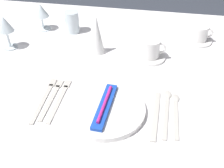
{
  "coord_description": "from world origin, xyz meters",
  "views": [
    {
      "loc": [
        0.13,
        -0.9,
        1.36
      ],
      "look_at": [
        0.0,
        -0.15,
        0.76
      ],
      "focal_mm": 44.06,
      "sensor_mm": 36.0,
      "label": 1
    }
  ],
  "objects_px": {
    "dinner_plate": "(105,110)",
    "wine_glass_left": "(41,12)",
    "wine_glass_centre": "(5,26)",
    "fork_inner": "(52,97)",
    "napkin_folded": "(97,35)",
    "drink_tumbler": "(72,23)",
    "fork_outer": "(60,98)",
    "spoon_soup": "(167,107)",
    "toothbrush_package": "(105,106)",
    "fork_salad": "(45,98)",
    "dinner_knife": "(155,116)",
    "spoon_dessert": "(176,110)",
    "coffee_cup_right": "(199,33)",
    "coffee_cup_left": "(150,48)"
  },
  "relations": [
    {
      "from": "dinner_plate",
      "to": "wine_glass_left",
      "type": "xyz_separation_m",
      "value": [
        -0.41,
        0.51,
        0.08
      ]
    },
    {
      "from": "wine_glass_centre",
      "to": "fork_inner",
      "type": "bearing_deg",
      "value": -44.28
    },
    {
      "from": "dinner_plate",
      "to": "napkin_folded",
      "type": "distance_m",
      "value": 0.37
    },
    {
      "from": "drink_tumbler",
      "to": "napkin_folded",
      "type": "height_order",
      "value": "napkin_folded"
    },
    {
      "from": "wine_glass_left",
      "to": "fork_outer",
      "type": "bearing_deg",
      "value": -62.98
    },
    {
      "from": "spoon_soup",
      "to": "dinner_plate",
      "type": "bearing_deg",
      "value": -165.0
    },
    {
      "from": "toothbrush_package",
      "to": "napkin_folded",
      "type": "bearing_deg",
      "value": 106.64
    },
    {
      "from": "napkin_folded",
      "to": "toothbrush_package",
      "type": "bearing_deg",
      "value": -73.36
    },
    {
      "from": "fork_salad",
      "to": "spoon_soup",
      "type": "xyz_separation_m",
      "value": [
        0.41,
        0.02,
        0.0
      ]
    },
    {
      "from": "fork_outer",
      "to": "wine_glass_centre",
      "type": "height_order",
      "value": "wine_glass_centre"
    },
    {
      "from": "dinner_knife",
      "to": "wine_glass_left",
      "type": "height_order",
      "value": "wine_glass_left"
    },
    {
      "from": "spoon_dessert",
      "to": "coffee_cup_right",
      "type": "xyz_separation_m",
      "value": [
        0.1,
        0.47,
        0.04
      ]
    },
    {
      "from": "coffee_cup_right",
      "to": "napkin_folded",
      "type": "distance_m",
      "value": 0.46
    },
    {
      "from": "wine_glass_left",
      "to": "toothbrush_package",
      "type": "bearing_deg",
      "value": -51.43
    },
    {
      "from": "napkin_folded",
      "to": "spoon_dessert",
      "type": "bearing_deg",
      "value": -42.81
    },
    {
      "from": "spoon_soup",
      "to": "fork_outer",
      "type": "bearing_deg",
      "value": -177.03
    },
    {
      "from": "coffee_cup_right",
      "to": "wine_glass_left",
      "type": "bearing_deg",
      "value": -179.21
    },
    {
      "from": "spoon_soup",
      "to": "coffee_cup_right",
      "type": "distance_m",
      "value": 0.49
    },
    {
      "from": "toothbrush_package",
      "to": "wine_glass_centre",
      "type": "height_order",
      "value": "wine_glass_centre"
    },
    {
      "from": "wine_glass_centre",
      "to": "spoon_soup",
      "type": "bearing_deg",
      "value": -21.53
    },
    {
      "from": "spoon_dessert",
      "to": "coffee_cup_left",
      "type": "height_order",
      "value": "coffee_cup_left"
    },
    {
      "from": "wine_glass_left",
      "to": "drink_tumbler",
      "type": "distance_m",
      "value": 0.15
    },
    {
      "from": "fork_inner",
      "to": "coffee_cup_left",
      "type": "height_order",
      "value": "coffee_cup_left"
    },
    {
      "from": "fork_inner",
      "to": "fork_salad",
      "type": "distance_m",
      "value": 0.03
    },
    {
      "from": "dinner_knife",
      "to": "fork_salad",
      "type": "bearing_deg",
      "value": 176.64
    },
    {
      "from": "spoon_soup",
      "to": "coffee_cup_right",
      "type": "xyz_separation_m",
      "value": [
        0.13,
        0.47,
        0.04
      ]
    },
    {
      "from": "fork_outer",
      "to": "drink_tumbler",
      "type": "height_order",
      "value": "drink_tumbler"
    },
    {
      "from": "coffee_cup_right",
      "to": "drink_tumbler",
      "type": "height_order",
      "value": "drink_tumbler"
    },
    {
      "from": "dinner_knife",
      "to": "spoon_dessert",
      "type": "xyz_separation_m",
      "value": [
        0.06,
        0.04,
        -0.0
      ]
    },
    {
      "from": "fork_outer",
      "to": "napkin_folded",
      "type": "height_order",
      "value": "napkin_folded"
    },
    {
      "from": "fork_inner",
      "to": "wine_glass_centre",
      "type": "bearing_deg",
      "value": 135.72
    },
    {
      "from": "fork_inner",
      "to": "spoon_soup",
      "type": "xyz_separation_m",
      "value": [
        0.39,
        0.02,
        0.0
      ]
    },
    {
      "from": "toothbrush_package",
      "to": "coffee_cup_left",
      "type": "distance_m",
      "value": 0.36
    },
    {
      "from": "wine_glass_centre",
      "to": "napkin_folded",
      "type": "relative_size",
      "value": 0.87
    },
    {
      "from": "spoon_dessert",
      "to": "drink_tumbler",
      "type": "height_order",
      "value": "drink_tumbler"
    },
    {
      "from": "spoon_soup",
      "to": "wine_glass_left",
      "type": "distance_m",
      "value": 0.76
    },
    {
      "from": "dinner_knife",
      "to": "spoon_dessert",
      "type": "bearing_deg",
      "value": 33.31
    },
    {
      "from": "fork_inner",
      "to": "napkin_folded",
      "type": "distance_m",
      "value": 0.34
    },
    {
      "from": "drink_tumbler",
      "to": "fork_inner",
      "type": "bearing_deg",
      "value": -82.07
    },
    {
      "from": "toothbrush_package",
      "to": "spoon_dessert",
      "type": "bearing_deg",
      "value": 11.71
    },
    {
      "from": "coffee_cup_right",
      "to": "wine_glass_centre",
      "type": "distance_m",
      "value": 0.83
    },
    {
      "from": "spoon_dessert",
      "to": "drink_tumbler",
      "type": "xyz_separation_m",
      "value": [
        -0.48,
        0.46,
        0.04
      ]
    },
    {
      "from": "dinner_plate",
      "to": "toothbrush_package",
      "type": "height_order",
      "value": "toothbrush_package"
    },
    {
      "from": "fork_inner",
      "to": "coffee_cup_left",
      "type": "distance_m",
      "value": 0.44
    },
    {
      "from": "spoon_dessert",
      "to": "wine_glass_centre",
      "type": "relative_size",
      "value": 1.43
    },
    {
      "from": "toothbrush_package",
      "to": "coffee_cup_right",
      "type": "relative_size",
      "value": 2.04
    },
    {
      "from": "spoon_soup",
      "to": "coffee_cup_left",
      "type": "relative_size",
      "value": 2.18
    },
    {
      "from": "fork_salad",
      "to": "wine_glass_left",
      "type": "xyz_separation_m",
      "value": [
        -0.19,
        0.48,
        0.09
      ]
    },
    {
      "from": "spoon_soup",
      "to": "spoon_dessert",
      "type": "relative_size",
      "value": 1.1
    },
    {
      "from": "spoon_dessert",
      "to": "napkin_folded",
      "type": "relative_size",
      "value": 1.25
    }
  ]
}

